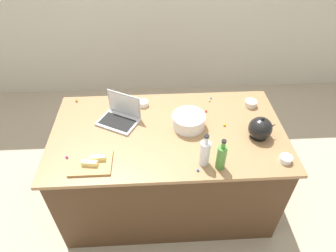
# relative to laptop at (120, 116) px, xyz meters

# --- Properties ---
(ground_plane) EXTENTS (12.00, 12.00, 0.00)m
(ground_plane) POSITION_rel_laptop_xyz_m (0.38, -0.15, -0.95)
(ground_plane) COLOR #B7A88E
(island_counter) EXTENTS (1.85, 1.01, 0.90)m
(island_counter) POSITION_rel_laptop_xyz_m (0.38, -0.15, -0.50)
(island_counter) COLOR #4C331E
(island_counter) RESTS_ON ground
(laptop) EXTENTS (0.38, 0.35, 0.22)m
(laptop) POSITION_rel_laptop_xyz_m (0.00, 0.00, 0.00)
(laptop) COLOR #B7B7BC
(laptop) RESTS_ON island_counter
(mixing_bowl_large) EXTENTS (0.27, 0.27, 0.12)m
(mixing_bowl_large) POSITION_rel_laptop_xyz_m (0.55, -0.11, 0.01)
(mixing_bowl_large) COLOR white
(mixing_bowl_large) RESTS_ON island_counter
(bottle_olive) EXTENTS (0.07, 0.07, 0.26)m
(bottle_olive) POSITION_rel_laptop_xyz_m (0.72, -0.54, 0.06)
(bottle_olive) COLOR #4C8C38
(bottle_olive) RESTS_ON island_counter
(bottle_vinegar) EXTENTS (0.07, 0.07, 0.27)m
(bottle_vinegar) POSITION_rel_laptop_xyz_m (0.62, -0.50, 0.06)
(bottle_vinegar) COLOR white
(bottle_vinegar) RESTS_ON island_counter
(kettle) EXTENTS (0.21, 0.18, 0.20)m
(kettle) POSITION_rel_laptop_xyz_m (1.08, -0.25, 0.03)
(kettle) COLOR black
(kettle) RESTS_ON island_counter
(cutting_board) EXTENTS (0.29, 0.23, 0.02)m
(cutting_board) POSITION_rel_laptop_xyz_m (-0.18, -0.47, -0.04)
(cutting_board) COLOR tan
(cutting_board) RESTS_ON island_counter
(butter_stick_left) EXTENTS (0.11, 0.05, 0.04)m
(butter_stick_left) POSITION_rel_laptop_xyz_m (-0.18, -0.49, -0.01)
(butter_stick_left) COLOR #F4E58C
(butter_stick_left) RESTS_ON cutting_board
(butter_stick_right) EXTENTS (0.11, 0.04, 0.04)m
(butter_stick_right) POSITION_rel_laptop_xyz_m (-0.13, -0.45, -0.01)
(butter_stick_right) COLOR #F4E58C
(butter_stick_right) RESTS_ON cutting_board
(ramekin_small) EXTENTS (0.09, 0.09, 0.04)m
(ramekin_small) POSITION_rel_laptop_xyz_m (1.20, -0.52, -0.02)
(ramekin_small) COLOR white
(ramekin_small) RESTS_ON island_counter
(ramekin_medium) EXTENTS (0.10, 0.10, 0.05)m
(ramekin_medium) POSITION_rel_laptop_xyz_m (1.12, 0.13, -0.02)
(ramekin_medium) COLOR beige
(ramekin_medium) RESTS_ON island_counter
(ramekin_wide) EXTENTS (0.09, 0.09, 0.05)m
(ramekin_wide) POSITION_rel_laptop_xyz_m (0.19, 0.19, -0.02)
(ramekin_wide) COLOR white
(ramekin_wide) RESTS_ON island_counter
(candy_0) EXTENTS (0.02, 0.02, 0.02)m
(candy_0) POSITION_rel_laptop_xyz_m (-0.36, -0.40, -0.04)
(candy_0) COLOR #CC3399
(candy_0) RESTS_ON island_counter
(candy_1) EXTENTS (0.02, 0.02, 0.02)m
(candy_1) POSITION_rel_laptop_xyz_m (-0.41, 0.28, -0.04)
(candy_1) COLOR orange
(candy_1) RESTS_ON island_counter
(candy_2) EXTENTS (0.02, 0.02, 0.02)m
(candy_2) POSITION_rel_laptop_xyz_m (0.84, -0.12, -0.04)
(candy_2) COLOR yellow
(candy_2) RESTS_ON island_counter
(candy_3) EXTENTS (0.02, 0.02, 0.02)m
(candy_3) POSITION_rel_laptop_xyz_m (0.57, -0.57, -0.04)
(candy_3) COLOR blue
(candy_3) RESTS_ON island_counter
(candy_4) EXTENTS (0.01, 0.01, 0.01)m
(candy_4) POSITION_rel_laptop_xyz_m (0.80, 0.26, -0.04)
(candy_4) COLOR blue
(candy_4) RESTS_ON island_counter
(candy_5) EXTENTS (0.01, 0.01, 0.01)m
(candy_5) POSITION_rel_laptop_xyz_m (0.78, 0.22, -0.04)
(candy_5) COLOR yellow
(candy_5) RESTS_ON island_counter
(candy_6) EXTENTS (0.02, 0.02, 0.02)m
(candy_6) POSITION_rel_laptop_xyz_m (0.57, 0.14, -0.04)
(candy_6) COLOR orange
(candy_6) RESTS_ON island_counter
(candy_7) EXTENTS (0.02, 0.02, 0.02)m
(candy_7) POSITION_rel_laptop_xyz_m (0.72, 0.07, -0.04)
(candy_7) COLOR red
(candy_7) RESTS_ON island_counter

